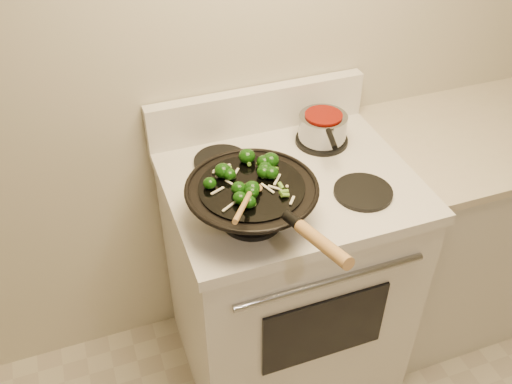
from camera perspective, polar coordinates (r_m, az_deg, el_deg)
name	(u,v)px	position (r m, az deg, el deg)	size (l,w,h in m)	color
stove	(285,274)	(2.11, 2.90, -8.23)	(0.78, 0.67, 1.08)	white
counter_unit	(454,226)	(2.46, 19.21, -3.19)	(0.85, 0.62, 0.91)	silver
wok	(253,201)	(1.60, -0.34, -0.91)	(0.37, 0.62, 0.21)	black
stirfry	(250,175)	(1.58, -0.60, 1.73)	(0.24, 0.25, 0.04)	black
wooden_spoon	(248,197)	(1.48, -0.82, -0.48)	(0.15, 0.23, 0.09)	#A57841
saucepan	(323,127)	(1.95, 6.69, 6.46)	(0.16, 0.26, 0.10)	gray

